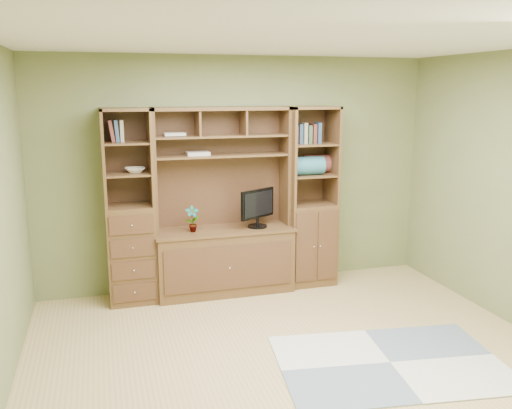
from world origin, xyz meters
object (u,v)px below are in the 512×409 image
object	(u,v)px
center_hutch	(224,203)
monitor	(257,201)
right_tower	(310,197)
left_tower	(130,207)

from	to	relation	value
center_hutch	monitor	distance (m)	0.38
right_tower	left_tower	bearing A→B (deg)	180.00
center_hutch	right_tower	xyz separation A→B (m)	(1.02, 0.04, 0.00)
center_hutch	left_tower	xyz separation A→B (m)	(-1.00, 0.04, 0.00)
center_hutch	monitor	size ratio (longest dim) A/B	3.48
center_hutch	monitor	xyz separation A→B (m)	(0.37, -0.03, -0.00)
left_tower	center_hutch	bearing A→B (deg)	-2.29
center_hutch	right_tower	bearing A→B (deg)	2.23
center_hutch	right_tower	distance (m)	1.03
right_tower	monitor	bearing A→B (deg)	-173.43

